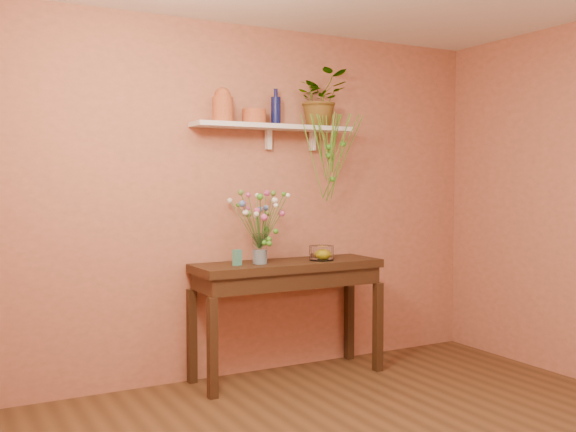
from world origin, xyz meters
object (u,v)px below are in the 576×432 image
sideboard (288,278)px  terracotta_jug (223,105)px  glass_vase (260,251)px  glass_bowl (321,254)px  spider_plant (320,99)px  bouquet (261,213)px  blue_bottle (276,110)px

sideboard → terracotta_jug: 1.39m
glass_vase → glass_bowl: bearing=-2.6°
sideboard → glass_bowl: glass_bowl is taller
terracotta_jug → spider_plant: 0.87m
glass_bowl → spider_plant: bearing=61.8°
spider_plant → bouquet: spider_plant is taller
blue_bottle → glass_bowl: (0.29, -0.21, -1.11)m
terracotta_jug → bouquet: terracotta_jug is taller
terracotta_jug → glass_bowl: size_ratio=1.33×
blue_bottle → glass_vase: blue_bottle is taller
terracotta_jug → blue_bottle: (0.47, 0.06, -0.01)m
glass_bowl → glass_vase: bearing=177.4°
terracotta_jug → glass_bowl: bearing=-11.1°
spider_plant → glass_vase: (-0.62, -0.17, -1.18)m
spider_plant → bouquet: size_ratio=1.00×
glass_vase → glass_bowl: size_ratio=1.19×
terracotta_jug → spider_plant: (0.86, 0.05, 0.10)m
terracotta_jug → glass_bowl: 1.36m
glass_vase → glass_bowl: (0.52, -0.02, -0.04)m
spider_plant → glass_bowl: bearing=-118.2°
spider_plant → glass_bowl: 1.24m
terracotta_jug → glass_vase: terracotta_jug is taller
spider_plant → blue_bottle: bearing=178.5°
blue_bottle → bouquet: 0.84m
glass_bowl → sideboard: bearing=169.4°
terracotta_jug → blue_bottle: 0.47m
terracotta_jug → bouquet: 0.83m
glass_vase → bouquet: bearing=-75.9°
terracotta_jug → sideboard: bearing=-11.3°
blue_bottle → spider_plant: size_ratio=0.62×
spider_plant → sideboard: bearing=-158.9°
glass_bowl → blue_bottle: bearing=144.8°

